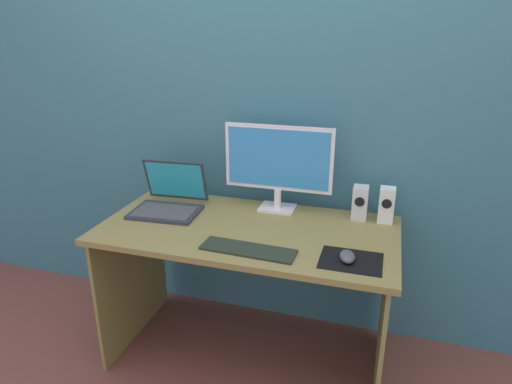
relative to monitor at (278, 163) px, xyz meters
name	(u,v)px	position (x,y,z in m)	size (l,w,h in m)	color
ground_plane	(248,354)	(-0.08, -0.26, -0.99)	(8.00, 8.00, 0.00)	brown
wall_back	(272,104)	(-0.08, 0.16, 0.26)	(6.00, 0.04, 2.50)	teal
desk	(248,256)	(-0.08, -0.26, -0.40)	(1.39, 0.70, 0.74)	olive
monitor	(278,163)	(0.00, 0.00, 0.00)	(0.55, 0.14, 0.44)	white
speaker_right	(386,205)	(0.54, 0.00, -0.16)	(0.07, 0.08, 0.17)	white
speaker_near_monitor	(360,203)	(0.41, 0.00, -0.17)	(0.07, 0.08, 0.17)	silver
laptop	(169,201)	(-0.53, -0.17, -0.20)	(0.35, 0.33, 0.24)	#2B313D
keyboard_external	(248,250)	(-0.01, -0.48, -0.24)	(0.41, 0.12, 0.01)	#242E22
mousepad	(351,261)	(0.42, -0.44, -0.25)	(0.25, 0.20, 0.00)	black
mouse	(347,256)	(0.40, -0.45, -0.23)	(0.06, 0.10, 0.04)	#4B4F5A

